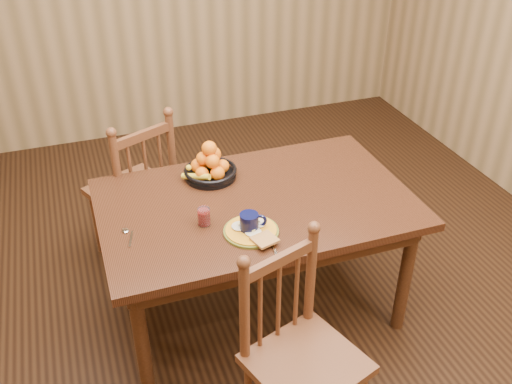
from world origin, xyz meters
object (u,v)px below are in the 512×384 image
object	(u,v)px
chair_far	(136,191)
breakfast_plate	(252,231)
chair_near	(300,354)
fruit_bowl	(210,167)
dining_table	(256,214)
coffee_mug	(250,223)

from	to	relation	value
chair_far	breakfast_plate	xyz separation A→B (m)	(0.42, -0.98, 0.27)
chair_far	chair_near	distance (m)	1.58
chair_near	fruit_bowl	distance (m)	1.15
dining_table	chair_far	bearing A→B (deg)	126.53
chair_near	chair_far	bearing A→B (deg)	88.17
breakfast_plate	chair_near	bearing A→B (deg)	-86.70
dining_table	chair_near	distance (m)	0.82
dining_table	fruit_bowl	bearing A→B (deg)	118.35
breakfast_plate	fruit_bowl	xyz separation A→B (m)	(-0.05, 0.56, 0.05)
chair_near	breakfast_plate	xyz separation A→B (m)	(-0.03, 0.54, 0.29)
chair_far	fruit_bowl	distance (m)	0.65
chair_far	chair_near	bearing A→B (deg)	81.87
dining_table	fruit_bowl	world-z (taller)	fruit_bowl
chair_near	breakfast_plate	distance (m)	0.61
breakfast_plate	fruit_bowl	distance (m)	0.56
dining_table	breakfast_plate	distance (m)	0.30
dining_table	chair_far	distance (m)	0.91
chair_far	breakfast_plate	distance (m)	1.10
chair_far	fruit_bowl	xyz separation A→B (m)	(0.37, -0.42, 0.32)
breakfast_plate	chair_far	bearing A→B (deg)	113.26
breakfast_plate	coffee_mug	distance (m)	0.04
chair_near	coffee_mug	bearing A→B (deg)	75.24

